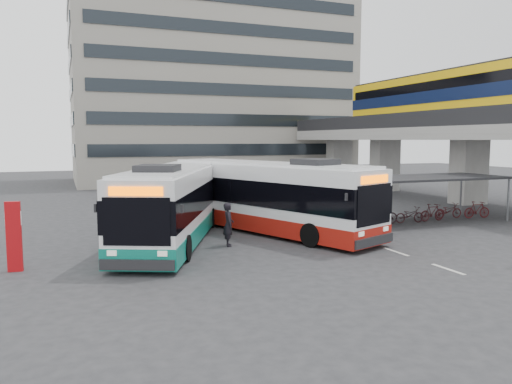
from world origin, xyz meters
name	(u,v)px	position (x,y,z in m)	size (l,w,h in m)	color
ground	(308,242)	(0.00, 0.00, 0.00)	(120.00, 120.00, 0.00)	#28282B
viaduct	(435,119)	(17.00, 11.64, 6.23)	(8.00, 32.00, 9.68)	gray
bike_shelter	(418,196)	(8.47, 3.00, 1.44)	(10.00, 4.00, 2.54)	#595B60
office_block	(211,70)	(6.00, 36.00, 12.50)	(30.00, 15.00, 25.00)	gray
road_markings	(396,252)	(2.50, -3.00, 0.01)	(0.15, 7.60, 0.01)	beige
bus_main	(267,197)	(-0.64, 3.31, 1.74)	(7.23, 12.77, 3.75)	white
bus_teal	(175,204)	(-5.50, 2.63, 1.69)	(7.41, 12.32, 3.64)	white
pedestrian	(228,224)	(-3.59, 0.60, 0.95)	(0.69, 0.46, 1.90)	black
sign_totem_south	(14,236)	(-11.89, -0.68, 1.28)	(0.54, 0.22, 2.48)	#AB0A0F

